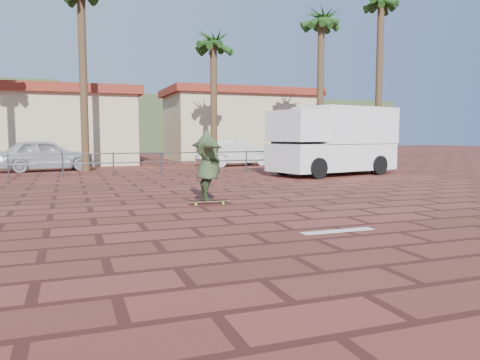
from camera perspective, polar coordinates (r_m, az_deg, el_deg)
name	(u,v)px	position (r m, az deg, el deg)	size (l,w,h in m)	color
ground	(274,222)	(9.26, 4.18, -5.12)	(120.00, 120.00, 0.00)	brown
paint_stripe	(338,231)	(8.54, 11.84, -6.09)	(1.40, 0.22, 0.01)	white
guardrail	(161,159)	(20.66, -9.66, 2.54)	(24.06, 0.06, 1.00)	#47494F
palm_center	(213,46)	(25.31, -3.26, 16.04)	(2.40, 2.40, 7.75)	brown
palm_right	(321,24)	(26.35, 9.89, 18.26)	(2.40, 2.40, 9.05)	brown
palm_far_right	(381,6)	(27.35, 16.83, 19.63)	(2.40, 2.40, 10.05)	brown
building_west	(27,126)	(30.38, -24.53, 6.05)	(12.60, 7.60, 4.50)	beige
building_east	(239,124)	(34.38, -0.15, 6.83)	(10.60, 6.60, 5.00)	beige
hill_front	(101,125)	(58.43, -16.57, 6.48)	(70.00, 18.00, 6.00)	#384C28
longboard	(209,201)	(11.58, -3.85, -2.59)	(1.00, 0.27, 0.10)	olive
skateboarder	(208,165)	(11.49, -3.87, 1.78)	(2.13, 0.58, 1.73)	#384B28
campervan	(334,139)	(20.70, 11.38, 4.88)	(6.01, 3.54, 2.92)	white
car_silver	(45,155)	(24.33, -22.66, 2.82)	(1.81, 4.50, 1.53)	#B9BCC1
car_white	(236,153)	(26.34, -0.48, 3.32)	(1.53, 4.40, 1.45)	white
street_sign	(315,142)	(20.96, 9.12, 4.55)	(0.40, 0.10, 2.00)	gray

